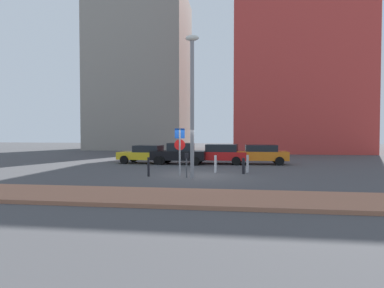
# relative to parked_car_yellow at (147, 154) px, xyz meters

# --- Properties ---
(ground_plane) EXTENTS (120.00, 120.00, 0.00)m
(ground_plane) POSITION_rel_parked_car_yellow_xyz_m (4.71, -6.87, -0.73)
(ground_plane) COLOR #424244
(sidewalk_brick) EXTENTS (40.00, 3.06, 0.14)m
(sidewalk_brick) POSITION_rel_parked_car_yellow_xyz_m (4.71, -13.35, -0.66)
(sidewalk_brick) COLOR #9E664C
(sidewalk_brick) RESTS_ON ground
(parked_car_yellow) EXTENTS (4.40, 2.33, 1.40)m
(parked_car_yellow) POSITION_rel_parked_car_yellow_xyz_m (0.00, 0.00, 0.00)
(parked_car_yellow) COLOR gold
(parked_car_yellow) RESTS_ON ground
(parked_car_black) EXTENTS (4.19, 2.05, 1.60)m
(parked_car_black) POSITION_rel_parked_car_yellow_xyz_m (2.61, -0.28, 0.07)
(parked_car_black) COLOR black
(parked_car_black) RESTS_ON ground
(parked_car_red) EXTENTS (4.71, 2.31, 1.50)m
(parked_car_red) POSITION_rel_parked_car_yellow_xyz_m (5.50, 0.35, 0.05)
(parked_car_red) COLOR red
(parked_car_red) RESTS_ON ground
(parked_car_orange) EXTENTS (4.51, 1.99, 1.47)m
(parked_car_orange) POSITION_rel_parked_car_yellow_xyz_m (8.52, 0.40, 0.04)
(parked_car_orange) COLOR orange
(parked_car_orange) RESTS_ON ground
(parking_sign_post) EXTENTS (0.59, 0.15, 2.63)m
(parking_sign_post) POSITION_rel_parked_car_yellow_xyz_m (3.83, -6.90, 0.91)
(parking_sign_post) COLOR gray
(parking_sign_post) RESTS_ON ground
(parking_meter) EXTENTS (0.18, 0.14, 1.29)m
(parking_meter) POSITION_rel_parked_car_yellow_xyz_m (4.33, -7.67, 0.11)
(parking_meter) COLOR #4C4C51
(parking_meter) RESTS_ON ground
(street_lamp) EXTENTS (0.70, 0.36, 7.38)m
(street_lamp) POSITION_rel_parked_car_yellow_xyz_m (4.65, -7.84, 3.58)
(street_lamp) COLOR gray
(street_lamp) RESTS_ON ground
(traffic_bollard_near) EXTENTS (0.13, 0.13, 1.03)m
(traffic_bollard_near) POSITION_rel_parked_car_yellow_xyz_m (2.24, -7.58, -0.21)
(traffic_bollard_near) COLOR black
(traffic_bollard_near) RESTS_ON ground
(traffic_bollard_mid) EXTENTS (0.16, 0.16, 0.92)m
(traffic_bollard_mid) POSITION_rel_parked_car_yellow_xyz_m (7.32, -5.74, -0.27)
(traffic_bollard_mid) COLOR black
(traffic_bollard_mid) RESTS_ON ground
(traffic_bollard_far) EXTENTS (0.14, 0.14, 1.04)m
(traffic_bollard_far) POSITION_rel_parked_car_yellow_xyz_m (7.58, -4.98, -0.21)
(traffic_bollard_far) COLOR #B7B7BC
(traffic_bollard_far) RESTS_ON ground
(traffic_bollard_edge) EXTENTS (0.14, 0.14, 1.03)m
(traffic_bollard_edge) POSITION_rel_parked_car_yellow_xyz_m (5.70, -5.38, -0.21)
(traffic_bollard_edge) COLOR #B7B7BC
(traffic_bollard_edge) RESTS_ON ground
(building_colorful_midrise) EXTENTS (15.49, 16.39, 25.51)m
(building_colorful_midrise) POSITION_rel_parked_car_yellow_xyz_m (14.24, 20.83, 12.03)
(building_colorful_midrise) COLOR #BF3833
(building_colorful_midrise) RESTS_ON ground
(building_under_construction) EXTENTS (13.78, 11.80, 22.82)m
(building_under_construction) POSITION_rel_parked_car_yellow_xyz_m (-7.53, 23.52, 10.68)
(building_under_construction) COLOR gray
(building_under_construction) RESTS_ON ground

